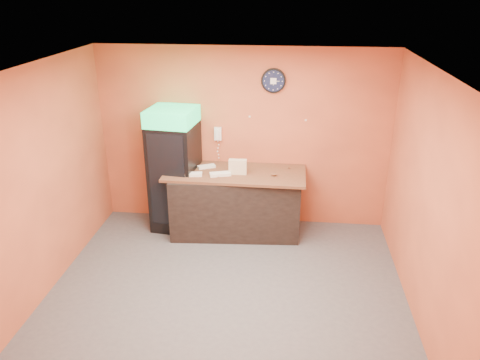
# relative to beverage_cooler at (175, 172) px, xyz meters

# --- Properties ---
(floor) EXTENTS (4.50, 4.50, 0.00)m
(floor) POSITION_rel_beverage_cooler_xyz_m (1.02, -1.61, -0.94)
(floor) COLOR #47474C
(floor) RESTS_ON ground
(back_wall) EXTENTS (4.50, 0.02, 2.80)m
(back_wall) POSITION_rel_beverage_cooler_xyz_m (1.02, 0.39, 0.46)
(back_wall) COLOR #DA663D
(back_wall) RESTS_ON floor
(left_wall) EXTENTS (0.02, 4.00, 2.80)m
(left_wall) POSITION_rel_beverage_cooler_xyz_m (-1.23, -1.61, 0.46)
(left_wall) COLOR #DA663D
(left_wall) RESTS_ON floor
(right_wall) EXTENTS (0.02, 4.00, 2.80)m
(right_wall) POSITION_rel_beverage_cooler_xyz_m (3.27, -1.61, 0.46)
(right_wall) COLOR #DA663D
(right_wall) RESTS_ON floor
(ceiling) EXTENTS (4.50, 4.00, 0.02)m
(ceiling) POSITION_rel_beverage_cooler_xyz_m (1.02, -1.61, 1.86)
(ceiling) COLOR white
(ceiling) RESTS_ON back_wall
(beverage_cooler) EXTENTS (0.75, 0.76, 1.93)m
(beverage_cooler) POSITION_rel_beverage_cooler_xyz_m (0.00, 0.00, 0.00)
(beverage_cooler) COLOR black
(beverage_cooler) RESTS_ON floor
(prep_counter) EXTENTS (1.99, 0.99, 0.96)m
(prep_counter) POSITION_rel_beverage_cooler_xyz_m (0.94, -0.04, -0.46)
(prep_counter) COLOR black
(prep_counter) RESTS_ON floor
(wall_clock) EXTENTS (0.36, 0.06, 0.36)m
(wall_clock) POSITION_rel_beverage_cooler_xyz_m (1.46, 0.36, 1.36)
(wall_clock) COLOR black
(wall_clock) RESTS_ON back_wall
(wall_phone) EXTENTS (0.11, 0.10, 0.20)m
(wall_phone) POSITION_rel_beverage_cooler_xyz_m (0.63, 0.34, 0.53)
(wall_phone) COLOR white
(wall_phone) RESTS_ON back_wall
(butcher_paper) EXTENTS (2.12, 0.93, 0.04)m
(butcher_paper) POSITION_rel_beverage_cooler_xyz_m (0.94, -0.04, 0.04)
(butcher_paper) COLOR brown
(butcher_paper) RESTS_ON prep_counter
(sub_roll_stack) EXTENTS (0.27, 0.10, 0.22)m
(sub_roll_stack) POSITION_rel_beverage_cooler_xyz_m (0.99, -0.11, 0.17)
(sub_roll_stack) COLOR beige
(sub_roll_stack) RESTS_ON butcher_paper
(wrapped_sandwich_left) EXTENTS (0.30, 0.16, 0.04)m
(wrapped_sandwich_left) POSITION_rel_beverage_cooler_xyz_m (0.33, -0.25, 0.08)
(wrapped_sandwich_left) COLOR silver
(wrapped_sandwich_left) RESTS_ON butcher_paper
(wrapped_sandwich_mid) EXTENTS (0.33, 0.21, 0.04)m
(wrapped_sandwich_mid) POSITION_rel_beverage_cooler_xyz_m (0.74, -0.20, 0.08)
(wrapped_sandwich_mid) COLOR silver
(wrapped_sandwich_mid) RESTS_ON butcher_paper
(wrapped_sandwich_right) EXTENTS (0.28, 0.21, 0.04)m
(wrapped_sandwich_right) POSITION_rel_beverage_cooler_xyz_m (0.48, 0.09, 0.08)
(wrapped_sandwich_right) COLOR silver
(wrapped_sandwich_right) RESTS_ON butcher_paper
(kitchen_tool) EXTENTS (0.05, 0.05, 0.05)m
(kitchen_tool) POSITION_rel_beverage_cooler_xyz_m (1.00, -0.04, 0.09)
(kitchen_tool) COLOR silver
(kitchen_tool) RESTS_ON butcher_paper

